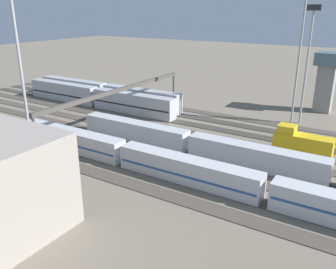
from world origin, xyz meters
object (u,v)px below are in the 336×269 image
object	(u,v)px
train_on_track_7	(187,170)
light_mast_0	(309,50)
control_tower	(326,78)
light_mast_2	(302,34)
train_on_track_3	(301,143)
train_on_track_2	(96,97)
signal_gantry	(120,93)
train_on_track_5	(255,157)
light_mast_1	(17,41)
train_on_track_1	(106,93)

from	to	relation	value
train_on_track_7	light_mast_0	distance (m)	42.20
control_tower	light_mast_2	bearing A→B (deg)	74.34
train_on_track_3	train_on_track_2	xyz separation A→B (m)	(53.15, -5.00, 0.44)
train_on_track_7	signal_gantry	xyz separation A→B (m)	(24.82, -15.00, 5.79)
train_on_track_5	light_mast_2	distance (m)	32.86
train_on_track_7	signal_gantry	bearing A→B (deg)	-31.15
train_on_track_2	light_mast_1	world-z (taller)	light_mast_1
train_on_track_3	signal_gantry	distance (m)	37.54
train_on_track_2	light_mast_2	xyz separation A→B (m)	(-47.18, -12.73, 17.03)
train_on_track_2	light_mast_0	distance (m)	52.54
train_on_track_5	signal_gantry	xyz separation A→B (m)	(31.81, -5.00, 5.78)
train_on_track_1	train_on_track_2	bearing A→B (deg)	103.60
train_on_track_5	train_on_track_2	xyz separation A→B (m)	(48.18, -15.00, 0.57)
light_mast_2	control_tower	bearing A→B (deg)	-105.66
light_mast_0	train_on_track_1	bearing A→B (deg)	10.17
train_on_track_3	control_tower	world-z (taller)	control_tower
train_on_track_7	light_mast_0	xyz separation A→B (m)	(-7.56, -38.96, 14.35)
train_on_track_5	train_on_track_1	distance (m)	53.29
train_on_track_5	train_on_track_1	size ratio (longest dim) A/B	1.51
train_on_track_1	light_mast_0	world-z (taller)	light_mast_0
train_on_track_7	light_mast_0	size ratio (longest dim) A/B	2.81
train_on_track_7	train_on_track_1	xyz separation A→B (m)	(42.40, -30.00, 0.59)
train_on_track_3	light_mast_1	size ratio (longest dim) A/B	0.31
light_mast_0	signal_gantry	size ratio (longest dim) A/B	0.56
train_on_track_5	light_mast_2	bearing A→B (deg)	-87.94
train_on_track_1	light_mast_0	distance (m)	52.59
train_on_track_5	train_on_track_3	xyz separation A→B (m)	(-4.96, -10.00, 0.14)
light_mast_1	control_tower	distance (m)	70.54
train_on_track_7	light_mast_1	size ratio (longest dim) A/B	2.19
signal_gantry	train_on_track_2	bearing A→B (deg)	-31.42
train_on_track_3	signal_gantry	size ratio (longest dim) A/B	0.22
train_on_track_3	control_tower	xyz separation A→B (m)	(1.94, -32.07, 6.38)
light_mast_2	train_on_track_3	bearing A→B (deg)	108.58
train_on_track_5	signal_gantry	distance (m)	32.72
train_on_track_2	light_mast_0	xyz separation A→B (m)	(-48.74, -13.96, 13.76)
train_on_track_7	train_on_track_2	size ratio (longest dim) A/B	1.51
train_on_track_2	light_mast_2	world-z (taller)	light_mast_2
train_on_track_2	light_mast_0	bearing A→B (deg)	-164.02
control_tower	train_on_track_1	bearing A→B (deg)	22.84
light_mast_1	light_mast_2	world-z (taller)	light_mast_1
train_on_track_3	light_mast_0	distance (m)	24.09
train_on_track_1	light_mast_2	bearing A→B (deg)	-170.92
train_on_track_5	light_mast_0	bearing A→B (deg)	-91.11
light_mast_2	control_tower	distance (m)	18.57
light_mast_2	train_on_track_5	bearing A→B (deg)	92.06
train_on_track_1	control_tower	bearing A→B (deg)	-157.16
train_on_track_7	train_on_track_2	world-z (taller)	train_on_track_2
train_on_track_1	signal_gantry	size ratio (longest dim) A/B	1.05
train_on_track_5	signal_gantry	size ratio (longest dim) A/B	1.59
train_on_track_3	light_mast_1	bearing A→B (deg)	38.21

